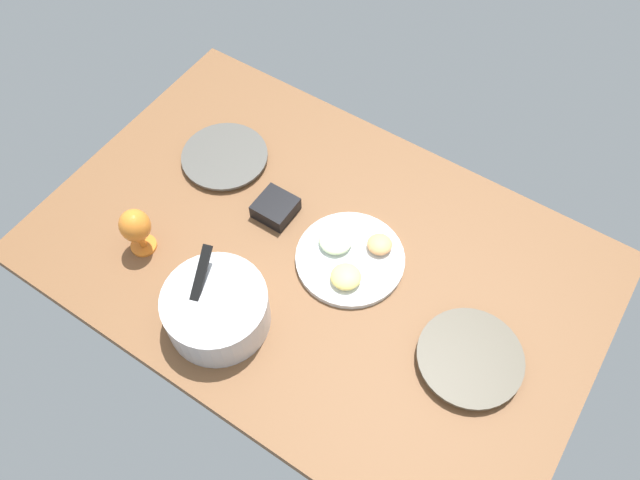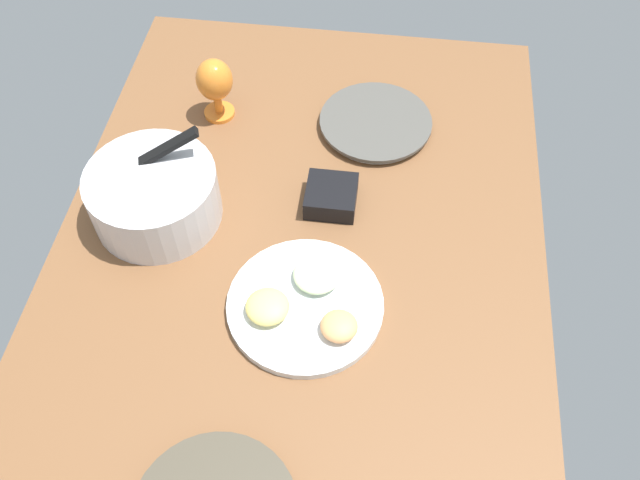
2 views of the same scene
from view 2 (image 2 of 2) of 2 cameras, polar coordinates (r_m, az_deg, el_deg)
The scene contains 6 objects.
ground_plane at distance 141.69cm, azimuth -2.13°, elevation -2.87°, with size 160.00×104.00×4.00cm, color brown.
dinner_plate_right at distance 166.53cm, azimuth 4.71°, elevation 9.81°, with size 27.22×27.22×2.29cm.
mixing_bowl at distance 147.58cm, azimuth -13.86°, elevation 3.78°, with size 27.67×27.67×19.28cm.
fruit_platter at distance 133.58cm, azimuth -1.28°, elevation -5.35°, with size 31.14×31.14×5.26cm.
hurricane_glass_orange at distance 165.27cm, azimuth -8.88°, elevation 13.01°, with size 8.72×8.72×16.03cm.
square_bowl_black at distance 148.33cm, azimuth 0.95°, elevation 3.79°, with size 11.08×11.08×4.89cm.
Camera 2 is at (-76.78, -15.17, 116.12)cm, focal length 37.90 mm.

